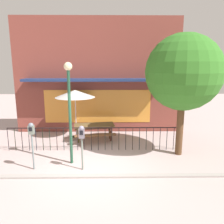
{
  "coord_description": "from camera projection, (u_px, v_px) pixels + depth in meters",
  "views": [
    {
      "loc": [
        0.58,
        -6.81,
        3.42
      ],
      "look_at": [
        0.71,
        2.18,
        1.52
      ],
      "focal_mm": 35.4,
      "sensor_mm": 36.0,
      "label": 1
    }
  ],
  "objects": [
    {
      "name": "patio_fence_front",
      "position": [
        95.0,
        135.0,
        8.97
      ],
      "size": [
        7.07,
        0.04,
        0.97
      ],
      "color": "black",
      "rests_on": "ground"
    },
    {
      "name": "curb_edge",
      "position": [
        91.0,
        177.0,
        6.9
      ],
      "size": [
        11.74,
        0.2,
        0.11
      ],
      "primitive_type": "cube",
      "color": "#9D9691",
      "rests_on": "ground"
    },
    {
      "name": "parking_meter_near",
      "position": [
        31.0,
        134.0,
        7.17
      ],
      "size": [
        0.18,
        0.17,
        1.61
      ],
      "color": "slate",
      "rests_on": "ground"
    },
    {
      "name": "ground",
      "position": [
        92.0,
        170.0,
        7.37
      ],
      "size": [
        40.0,
        40.0,
        0.0
      ],
      "primitive_type": "plane",
      "color": "#B49E9C"
    },
    {
      "name": "parking_meter_far",
      "position": [
        82.0,
        136.0,
        7.16
      ],
      "size": [
        0.18,
        0.17,
        1.52
      ],
      "color": "slate",
      "rests_on": "ground"
    },
    {
      "name": "patio_umbrella",
      "position": [
        75.0,
        94.0,
        10.33
      ],
      "size": [
        1.88,
        1.88,
        2.3
      ],
      "color": "black",
      "rests_on": "ground"
    },
    {
      "name": "street_tree",
      "position": [
        183.0,
        73.0,
        8.05
      ],
      "size": [
        2.8,
        2.8,
        4.58
      ],
      "color": "brown",
      "rests_on": "ground"
    },
    {
      "name": "street_lamp",
      "position": [
        69.0,
        98.0,
        7.42
      ],
      "size": [
        0.28,
        0.28,
        3.53
      ],
      "color": "#224C36",
      "rests_on": "ground"
    },
    {
      "name": "picnic_table_left",
      "position": [
        94.0,
        128.0,
        10.13
      ],
      "size": [
        1.97,
        1.6,
        0.79
      ],
      "color": "brown",
      "rests_on": "ground"
    },
    {
      "name": "pub_storefront",
      "position": [
        97.0,
        77.0,
        11.31
      ],
      "size": [
        8.39,
        1.33,
        5.77
      ],
      "color": "#492313",
      "rests_on": "ground"
    }
  ]
}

